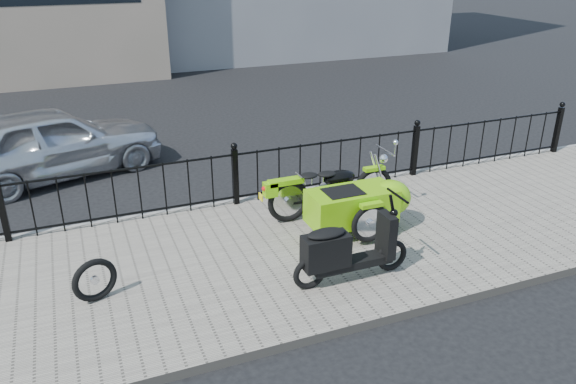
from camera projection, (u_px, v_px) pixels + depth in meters
name	position (u px, v px, depth m)	size (l,w,h in m)	color
ground	(262.00, 244.00, 8.42)	(120.00, 120.00, 0.00)	black
sidewalk	(274.00, 256.00, 7.97)	(30.00, 3.80, 0.12)	gray
curb	(234.00, 203.00, 9.62)	(30.00, 0.10, 0.12)	gray
iron_fence	(235.00, 178.00, 9.29)	(14.11, 0.11, 1.08)	black
motorcycle_sidecar	(358.00, 200.00, 8.45)	(2.28, 1.48, 0.98)	black
scooter	(345.00, 251.00, 7.11)	(1.64, 0.48, 1.11)	black
spare_tire	(95.00, 280.00, 6.77)	(0.56, 0.56, 0.08)	black
sedan_car	(52.00, 142.00, 10.65)	(1.63, 4.05, 1.38)	silver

